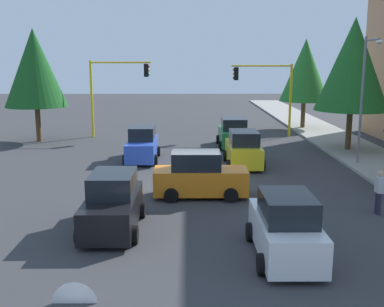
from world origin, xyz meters
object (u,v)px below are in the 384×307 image
Objects in this scene: car_black at (113,204)px; car_white at (285,228)px; tree_roadside_mid at (353,65)px; car_blue at (142,145)px; car_orange at (200,176)px; tree_opposite_side at (35,68)px; traffic_signal_far_left at (267,85)px; pedestrian_crossing at (379,191)px; tree_roadside_far at (305,70)px; car_green at (233,134)px; street_lamp_curbside at (365,87)px; traffic_signal_far_right at (115,83)px; car_yellow at (243,150)px.

car_black is 1.03× the size of car_white.
car_blue is at bearing -79.04° from tree_roadside_mid.
car_orange and car_blue have the same top height.
car_black is 1.00× the size of car_blue.
tree_opposite_side is 0.95× the size of tree_roadside_mid.
car_white is at bearing -24.32° from tree_roadside_mid.
traffic_signal_far_left reaches higher than pedestrian_crossing.
car_white reaches higher than pedestrian_crossing.
car_blue is (12.50, -12.42, -4.02)m from tree_roadside_far.
tree_opposite_side is at bearing -99.36° from car_green.
traffic_signal_far_left is 7.57m from tree_roadside_mid.
tree_roadside_far is 1.82× the size of car_black.
street_lamp_curbside is 14.04m from car_white.
street_lamp_curbside is 11.12m from car_orange.
tree_roadside_mid is at bearing 135.70° from car_orange.
tree_roadside_mid reaches higher than car_white.
car_orange reaches higher than pedestrian_crossing.
traffic_signal_far_right reaches higher than car_green.
car_orange and car_white have the same top height.
street_lamp_curbside is 0.84× the size of tree_roadside_mid.
tree_roadside_mid reaches higher than tree_opposite_side.
traffic_signal_far_left is at bearing 161.26° from car_orange.
tree_opposite_side is (2.00, -16.67, 1.32)m from traffic_signal_far_left.
car_green is at bearing -133.72° from street_lamp_curbside.
car_black is at bearing 8.15° from traffic_signal_far_right.
street_lamp_curbside is at bearing 122.05° from car_orange.
car_black is at bearing -42.74° from tree_roadside_mid.
street_lamp_curbside is 1.76× the size of car_white.
tree_roadside_mid is 8.71m from car_green.
car_white is at bearing 21.93° from car_blue.
traffic_signal_far_left is 22.71m from car_white.
car_green is 5.75m from car_yellow.
car_blue reaches higher than pedestrian_crossing.
street_lamp_curbside is (10.39, 3.53, 0.45)m from traffic_signal_far_left.
car_black is (13.91, -12.86, -4.60)m from tree_roadside_mid.
tree_opposite_side is at bearing -141.24° from car_orange.
traffic_signal_far_right reaches higher than traffic_signal_far_left.
car_white is (26.31, -6.87, -4.02)m from tree_roadside_far.
traffic_signal_far_right is 1.44× the size of car_orange.
car_green is at bearing -163.43° from pedestrian_crossing.
car_black is at bearing -51.69° from street_lamp_curbside.
car_yellow is (5.75, 0.01, -0.00)m from car_green.
car_yellow is at bearing 156.66° from car_orange.
car_blue is at bearing 51.15° from tree_opposite_side.
pedestrian_crossing is at bearing -13.64° from tree_roadside_mid.
tree_roadside_far is at bearing 155.16° from car_orange.
car_green is at bearing 80.64° from tree_opposite_side.
tree_roadside_far is 11.38m from car_green.
car_black is at bearing -81.08° from pedestrian_crossing.
traffic_signal_far_right is at bearing -75.26° from tree_roadside_far.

